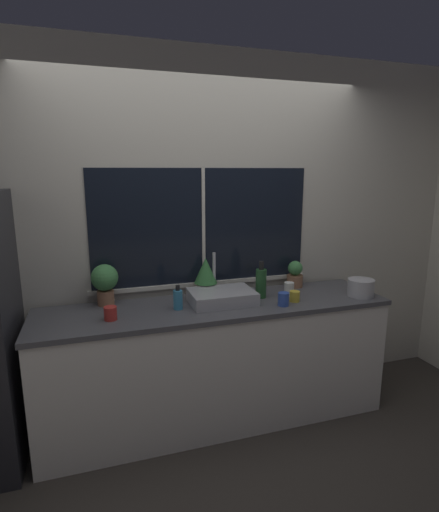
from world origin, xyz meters
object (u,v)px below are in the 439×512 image
Objects in this scene: soap_bottle at (178,299)px; kettle at (361,287)px; potted_plant_right at (295,274)px; mug_yellow at (295,296)px; bottle_tall at (261,282)px; mug_blue at (283,299)px; sink at (222,296)px; potted_plant_left at (105,281)px; potted_plant_center at (206,274)px; mug_red at (110,313)px; mug_white at (289,289)px.

soap_bottle is 1.39m from kettle.
potted_plant_right is 2.75× the size of mug_yellow.
bottle_tall is 2.91× the size of mug_blue.
sink is 0.53m from mug_yellow.
potted_plant_left is 1.01× the size of potted_plant_center.
potted_plant_left is 0.73m from potted_plant_center.
mug_red is at bearing -86.95° from potted_plant_left.
mug_red is 0.44× the size of kettle.
potted_plant_right is (0.76, 0.00, -0.06)m from potted_plant_center.
potted_plant_right is 0.39m from mug_yellow.
kettle is (0.51, -0.17, 0.02)m from mug_white.
mug_white is (0.54, 0.00, 0.01)m from sink.
potted_plant_left is 3.35× the size of mug_red.
sink reaches higher than potted_plant_center.
sink is at bearing -73.41° from potted_plant_center.
bottle_tall is at bearing 4.98° from sink.
potted_plant_left reaches higher than potted_plant_right.
mug_blue is (1.19, -0.40, -0.13)m from potted_plant_left.
mug_red is (-0.78, -0.11, -0.00)m from sink.
potted_plant_left is 1.71× the size of soap_bottle.
soap_bottle is at bearing 8.61° from mug_red.
bottle_tall is at bearing 165.04° from kettle.
kettle reaches higher than mug_red.
sink reaches higher than mug_red.
bottle_tall is 0.27m from mug_yellow.
potted_plant_center is 1.05× the size of bottle_tall.
mug_yellow is (1.31, -0.34, -0.13)m from potted_plant_left.
sink is at bearing -175.02° from bottle_tall.
potted_plant_left reaches higher than mug_yellow.
mug_blue is at bearing -127.14° from potted_plant_right.
kettle is at bearing 2.11° from mug_blue.
bottle_tall is 0.76m from kettle.
potted_plant_left is at bearing 180.00° from potted_plant_right.
sink reaches higher than mug_blue.
mug_blue is 0.24m from mug_white.
potted_plant_right is at bearing 0.00° from potted_plant_left.
mug_red is at bearing 178.11° from kettle.
potted_plant_left reaches higher than potted_plant_center.
potted_plant_center is 3.05× the size of mug_blue.
potted_plant_right is at bearing 25.17° from bottle_tall.
sink reaches higher than mug_yellow.
mug_red is at bearing 178.77° from mug_yellow.
soap_bottle is 0.65m from bottle_tall.
sink is 1.07m from kettle.
potted_plant_left is 2.82× the size of mug_white.
mug_blue is (0.45, -0.40, -0.12)m from potted_plant_center.
soap_bottle is 2.19× the size of mug_yellow.
mug_white is at bearing 161.76° from kettle.
sink is at bearing 6.97° from soap_bottle.
bottle_tall is (0.64, 0.07, 0.04)m from soap_bottle.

